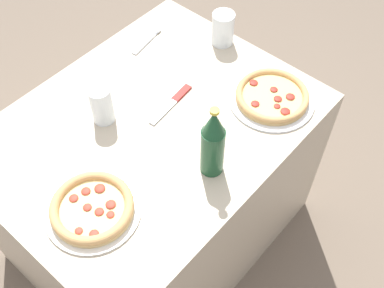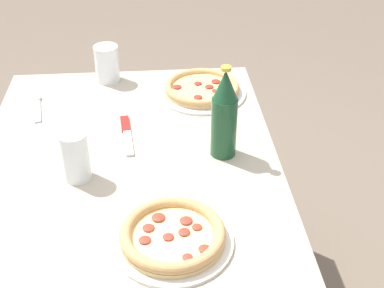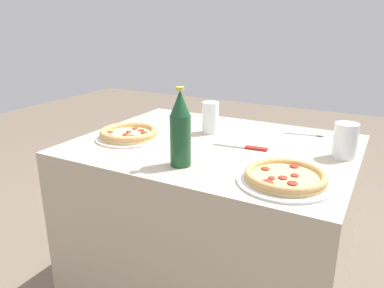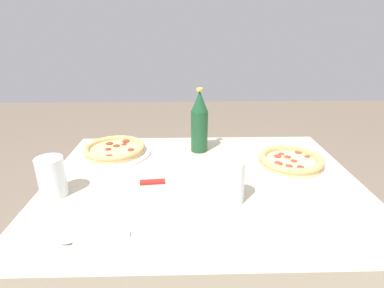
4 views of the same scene
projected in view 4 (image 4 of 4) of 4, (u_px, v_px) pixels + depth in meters
name	position (u px, v px, depth m)	size (l,w,h in m)	color
table	(201.00, 263.00, 1.17)	(1.07, 0.83, 0.73)	#B7A88E
pizza_margherita	(115.00, 150.00, 1.23)	(0.29, 0.29, 0.04)	silver
pizza_pepperoni	(291.00, 161.00, 1.13)	(0.28, 0.28, 0.04)	silver
glass_lemonade	(52.00, 178.00, 0.92)	(0.08, 0.08, 0.13)	white
glass_orange_juice	(232.00, 184.00, 0.89)	(0.07, 0.07, 0.14)	white
beer_bottle	(199.00, 122.00, 1.22)	(0.07, 0.07, 0.27)	#194728
knife	(168.00, 181.00, 1.02)	(0.21, 0.04, 0.01)	maroon
spoon	(87.00, 238.00, 0.75)	(0.17, 0.05, 0.01)	silver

